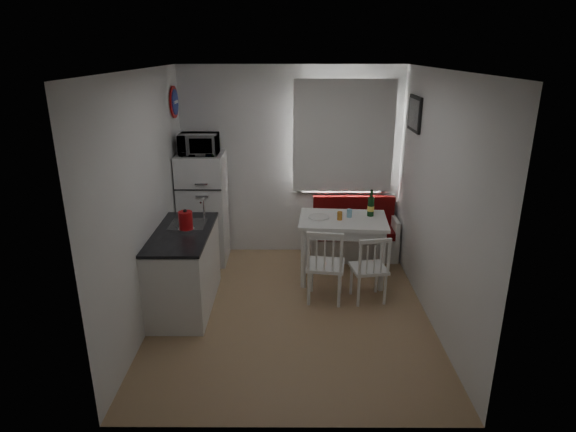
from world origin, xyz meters
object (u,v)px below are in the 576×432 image
fridge (204,209)px  wine_bottle (371,203)px  microwave (199,144)px  chair_left (326,259)px  bench (354,238)px  kettle (186,221)px  dining_table (343,225)px  kitchen_counter (185,268)px  chair_right (370,263)px

fridge → wine_bottle: (2.17, -0.44, 0.22)m
wine_bottle → microwave: bearing=169.7°
microwave → wine_bottle: microwave is taller
chair_left → fridge: size_ratio=0.32×
microwave → bench: bearing=4.4°
microwave → kettle: (0.03, -1.18, -0.61)m
wine_bottle → dining_table: bearing=-164.1°
kitchen_counter → fridge: fridge is taller
chair_right → kettle: kettle is taller
microwave → dining_table: bearing=-15.1°
microwave → kettle: bearing=-88.5°
kitchen_counter → chair_right: bearing=1.3°
chair_right → kettle: 2.11m
kitchen_counter → fridge: (0.02, 1.24, 0.29)m
bench → wine_bottle: (0.12, -0.55, 0.69)m
dining_table → microwave: (-1.82, 0.49, 0.92)m
microwave → wine_bottle: size_ratio=1.45×
dining_table → chair_right: 0.73m
dining_table → wine_bottle: wine_bottle is taller
dining_table → fridge: (-1.82, 0.54, 0.04)m
kitchen_counter → microwave: 1.68m
bench → wine_bottle: wine_bottle is taller
kitchen_counter → fridge: size_ratio=0.88×
chair_left → kettle: 1.61m
dining_table → kettle: 1.94m
kitchen_counter → bench: 2.48m
microwave → wine_bottle: 2.31m
kitchen_counter → chair_right: 2.09m
kettle → wine_bottle: same height
bench → kettle: bearing=-146.6°
bench → microwave: 2.47m
chair_right → microwave: bearing=141.6°
kitchen_counter → dining_table: (1.84, 0.70, 0.26)m
fridge → kettle: fridge is taller
bench → wine_bottle: 0.89m
bench → chair_right: size_ratio=2.69×
dining_table → chair_right: size_ratio=2.55×
fridge → dining_table: bearing=-16.6°
kitchen_counter → bench: kitchen_counter is taller
chair_left → chair_right: chair_left is taller
fridge → wine_bottle: fridge is taller
kitchen_counter → chair_left: size_ratio=2.72×
microwave → kitchen_counter: bearing=-90.9°
chair_right → wine_bottle: 0.89m
chair_left → chair_right: size_ratio=1.10×
chair_left → kitchen_counter: bearing=-170.4°
chair_left → microwave: microwave is taller
dining_table → kettle: (-1.79, -0.69, 0.31)m
microwave → kettle: 1.33m
kitchen_counter → wine_bottle: (2.19, 0.80, 0.52)m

